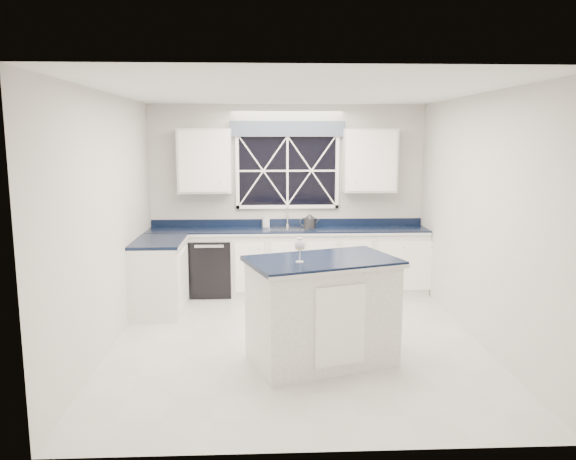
{
  "coord_description": "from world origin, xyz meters",
  "views": [
    {
      "loc": [
        -0.36,
        -5.95,
        2.24
      ],
      "look_at": [
        -0.07,
        0.4,
        1.18
      ],
      "focal_mm": 35.0,
      "sensor_mm": 36.0,
      "label": 1
    }
  ],
  "objects_px": {
    "dishwasher": "(212,266)",
    "soap_bottle": "(266,220)",
    "faucet": "(288,216)",
    "island": "(322,311)",
    "kettle": "(310,221)",
    "wine_glass": "(300,245)"
  },
  "relations": [
    {
      "from": "kettle",
      "to": "island",
      "type": "bearing_deg",
      "value": -75.71
    },
    {
      "from": "dishwasher",
      "to": "kettle",
      "type": "distance_m",
      "value": 1.54
    },
    {
      "from": "island",
      "to": "wine_glass",
      "type": "height_order",
      "value": "wine_glass"
    },
    {
      "from": "dishwasher",
      "to": "soap_bottle",
      "type": "height_order",
      "value": "soap_bottle"
    },
    {
      "from": "island",
      "to": "wine_glass",
      "type": "relative_size",
      "value": 6.91
    },
    {
      "from": "kettle",
      "to": "soap_bottle",
      "type": "bearing_deg",
      "value": -173.25
    },
    {
      "from": "soap_bottle",
      "to": "kettle",
      "type": "bearing_deg",
      "value": -9.58
    },
    {
      "from": "faucet",
      "to": "island",
      "type": "relative_size",
      "value": 0.19
    },
    {
      "from": "soap_bottle",
      "to": "island",
      "type": "bearing_deg",
      "value": -78.83
    },
    {
      "from": "dishwasher",
      "to": "kettle",
      "type": "xyz_separation_m",
      "value": [
        1.41,
        0.06,
        0.63
      ]
    },
    {
      "from": "kettle",
      "to": "wine_glass",
      "type": "height_order",
      "value": "wine_glass"
    },
    {
      "from": "island",
      "to": "soap_bottle",
      "type": "xyz_separation_m",
      "value": [
        -0.54,
        2.72,
        0.51
      ]
    },
    {
      "from": "soap_bottle",
      "to": "wine_glass",
      "type": "bearing_deg",
      "value": -83.92
    },
    {
      "from": "faucet",
      "to": "kettle",
      "type": "distance_m",
      "value": 0.35
    },
    {
      "from": "dishwasher",
      "to": "faucet",
      "type": "height_order",
      "value": "faucet"
    },
    {
      "from": "dishwasher",
      "to": "faucet",
      "type": "bearing_deg",
      "value": 10.02
    },
    {
      "from": "dishwasher",
      "to": "wine_glass",
      "type": "bearing_deg",
      "value": -68.15
    },
    {
      "from": "faucet",
      "to": "dishwasher",
      "type": "bearing_deg",
      "value": -169.98
    },
    {
      "from": "faucet",
      "to": "wine_glass",
      "type": "distance_m",
      "value": 2.9
    },
    {
      "from": "island",
      "to": "kettle",
      "type": "bearing_deg",
      "value": 69.31
    },
    {
      "from": "dishwasher",
      "to": "wine_glass",
      "type": "xyz_separation_m",
      "value": [
        1.08,
        -2.7,
        0.81
      ]
    },
    {
      "from": "soap_bottle",
      "to": "dishwasher",
      "type": "bearing_deg",
      "value": -168.29
    }
  ]
}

